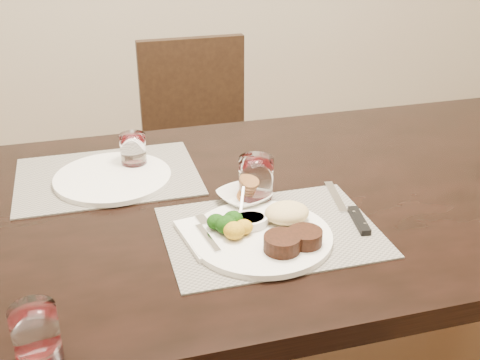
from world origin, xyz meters
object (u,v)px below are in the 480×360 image
object	(u,v)px
chair_far	(199,143)
steak_knife	(353,214)
cracker_bowl	(244,197)
wine_glass_near	(256,182)
far_plate	(113,178)
dinner_plate	(268,232)

from	to	relation	value
chair_far	steak_knife	distance (m)	1.13
chair_far	cracker_bowl	size ratio (longest dim) A/B	5.96
wine_glass_near	far_plate	size ratio (longest dim) A/B	0.38
cracker_bowl	chair_far	bearing A→B (deg)	84.53
cracker_bowl	dinner_plate	bearing A→B (deg)	-88.42
chair_far	dinner_plate	size ratio (longest dim) A/B	2.97
chair_far	far_plate	distance (m)	0.88
dinner_plate	far_plate	xyz separation A→B (m)	(-0.29, 0.38, -0.01)
chair_far	wine_glass_near	xyz separation A→B (m)	(-0.06, -0.96, 0.30)
wine_glass_near	far_plate	distance (m)	0.38
wine_glass_near	cracker_bowl	bearing A→B (deg)	180.00
wine_glass_near	far_plate	bearing A→B (deg)	146.99
cracker_bowl	wine_glass_near	world-z (taller)	wine_glass_near
dinner_plate	far_plate	size ratio (longest dim) A/B	1.02
steak_knife	far_plate	size ratio (longest dim) A/B	0.89
dinner_plate	far_plate	world-z (taller)	dinner_plate
chair_far	dinner_plate	xyz separation A→B (m)	(-0.09, -1.13, 0.27)
steak_knife	wine_glass_near	bearing A→B (deg)	155.29
cracker_bowl	far_plate	xyz separation A→B (m)	(-0.29, 0.21, -0.01)
dinner_plate	steak_knife	distance (m)	0.22
steak_knife	far_plate	xyz separation A→B (m)	(-0.51, 0.34, 0.00)
wine_glass_near	far_plate	xyz separation A→B (m)	(-0.32, 0.21, -0.04)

